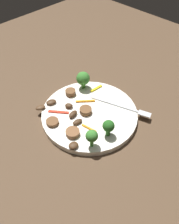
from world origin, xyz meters
The scene contains 20 objects.
ground_plane centered at (0.00, 0.00, 0.00)m, with size 1.40×1.40×0.00m, color #4C3826.
plate centered at (0.00, 0.00, 0.01)m, with size 0.27×0.27×0.02m, color white.
fork centered at (0.06, 0.08, 0.02)m, with size 0.17×0.07×0.00m.
broccoli_floret_0 centered at (0.08, -0.08, 0.05)m, with size 0.03×0.03×0.05m.
broccoli_floret_1 centered at (-0.09, 0.06, 0.05)m, with size 0.04×0.04×0.06m.
broccoli_floret_2 centered at (0.09, -0.02, 0.05)m, with size 0.03×0.03×0.05m.
sausage_slice_0 centered at (-0.04, -0.10, 0.02)m, with size 0.03×0.03×0.01m, color brown.
sausage_slice_1 centered at (-0.01, -0.01, 0.02)m, with size 0.03×0.03×0.01m, color brown.
sausage_slice_2 centered at (0.02, -0.09, 0.02)m, with size 0.04×0.04×0.01m, color brown.
sausage_slice_3 centered at (-0.09, 0.01, 0.02)m, with size 0.03×0.03×0.02m, color brown.
mushroom_0 centered at (0.06, -0.11, 0.02)m, with size 0.02×0.02×0.01m, color #422B19.
mushroom_1 centered at (-0.11, -0.09, 0.02)m, with size 0.03×0.02×0.01m, color #4C331E.
mushroom_2 centered at (-0.05, -0.03, 0.02)m, with size 0.02×0.02×0.01m, color #422B19.
mushroom_3 centered at (-0.10, -0.05, 0.02)m, with size 0.03×0.02×0.01m, color #422B19.
mushroom_4 centered at (-0.02, -0.04, 0.02)m, with size 0.03×0.02×0.01m, color #422B19.
mushroom_5 centered at (0.01, -0.05, 0.02)m, with size 0.03×0.02×0.01m, color #422B19.
pepper_strip_0 centered at (-0.04, 0.02, 0.02)m, with size 0.06×0.00×0.00m, color orange.
pepper_strip_1 centered at (-0.05, 0.09, 0.02)m, with size 0.04×0.01×0.00m, color yellow.
pepper_strip_2 centered at (0.04, -0.04, 0.02)m, with size 0.04×0.00×0.00m, color orange.
pepper_strip_3 centered at (-0.06, -0.06, 0.02)m, with size 0.06×0.01×0.00m, color red.
Camera 1 is at (0.31, -0.31, 0.48)m, focal length 36.28 mm.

